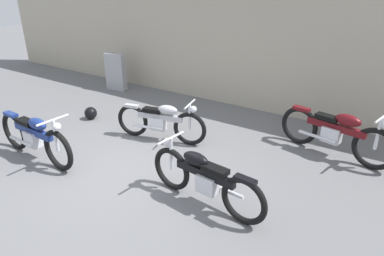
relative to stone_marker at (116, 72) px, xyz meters
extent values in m
plane|color=slate|center=(3.42, -3.35, -0.53)|extent=(40.00, 40.00, 0.00)
cube|color=#B2A893|center=(3.42, 0.88, 1.09)|extent=(18.00, 0.30, 3.24)
cube|color=#9E9EA3|center=(0.00, 0.00, 0.00)|extent=(0.64, 0.27, 1.06)
sphere|color=black|center=(1.14, -1.98, -0.39)|extent=(0.29, 0.29, 0.29)
torus|color=black|center=(2.52, -3.85, -0.16)|extent=(0.74, 0.11, 0.74)
torus|color=black|center=(1.15, -3.81, -0.16)|extent=(0.74, 0.11, 0.74)
cube|color=silver|center=(1.78, -3.83, -0.14)|extent=(0.33, 0.21, 0.28)
cube|color=navy|center=(1.83, -3.83, 0.02)|extent=(1.04, 0.13, 0.12)
ellipsoid|color=navy|center=(2.01, -3.83, 0.20)|extent=(0.45, 0.21, 0.20)
cube|color=black|center=(1.65, -3.82, 0.15)|extent=(0.41, 0.19, 0.08)
cube|color=navy|center=(1.15, -3.81, 0.18)|extent=(0.33, 0.13, 0.06)
cylinder|color=silver|center=(2.52, -3.85, 0.12)|extent=(0.06, 0.06, 0.56)
cylinder|color=silver|center=(2.52, -3.85, 0.39)|extent=(0.05, 0.59, 0.04)
sphere|color=silver|center=(2.60, -3.85, 0.29)|extent=(0.14, 0.14, 0.14)
cylinder|color=silver|center=(1.58, -3.94, -0.21)|extent=(0.71, 0.08, 0.06)
torus|color=black|center=(6.95, -0.84, -0.15)|extent=(0.76, 0.24, 0.76)
torus|color=black|center=(5.58, -0.56, -0.15)|extent=(0.76, 0.24, 0.76)
cube|color=silver|center=(6.21, -0.69, -0.13)|extent=(0.37, 0.27, 0.29)
cube|color=#590F14|center=(6.26, -0.70, 0.04)|extent=(1.07, 0.32, 0.12)
ellipsoid|color=#590F14|center=(6.45, -0.74, 0.22)|extent=(0.49, 0.30, 0.21)
cube|color=black|center=(6.08, -0.67, 0.17)|extent=(0.45, 0.27, 0.08)
cube|color=#590F14|center=(5.58, -0.56, 0.20)|extent=(0.35, 0.19, 0.06)
cylinder|color=silver|center=(6.95, -0.84, 0.13)|extent=(0.06, 0.06, 0.57)
cylinder|color=silver|center=(6.95, -0.84, 0.42)|extent=(0.16, 0.60, 0.04)
cylinder|color=silver|center=(5.98, -0.77, -0.20)|extent=(0.73, 0.21, 0.06)
torus|color=black|center=(3.83, -1.82, -0.19)|extent=(0.68, 0.24, 0.68)
torus|color=black|center=(2.60, -2.11, -0.19)|extent=(0.68, 0.24, 0.68)
cube|color=silver|center=(3.17, -1.98, -0.17)|extent=(0.33, 0.25, 0.26)
cube|color=#ADADB2|center=(3.21, -1.97, -0.02)|extent=(0.95, 0.31, 0.11)
ellipsoid|color=#ADADB2|center=(3.38, -1.93, 0.15)|extent=(0.44, 0.28, 0.19)
cube|color=black|center=(3.05, -2.00, 0.10)|extent=(0.40, 0.25, 0.07)
cube|color=#ADADB2|center=(2.60, -2.11, 0.13)|extent=(0.32, 0.18, 0.06)
cylinder|color=silver|center=(3.83, -1.82, 0.07)|extent=(0.05, 0.05, 0.51)
cylinder|color=silver|center=(3.83, -1.82, 0.32)|extent=(0.16, 0.53, 0.03)
sphere|color=silver|center=(3.90, -1.80, 0.23)|extent=(0.13, 0.13, 0.13)
cylinder|color=silver|center=(3.01, -2.13, -0.24)|extent=(0.65, 0.21, 0.06)
torus|color=black|center=(4.45, -3.24, -0.18)|extent=(0.70, 0.16, 0.70)
torus|color=black|center=(5.74, -3.37, -0.18)|extent=(0.70, 0.16, 0.70)
cube|color=silver|center=(5.14, -3.31, -0.16)|extent=(0.32, 0.22, 0.27)
cube|color=black|center=(5.09, -3.31, -0.01)|extent=(0.99, 0.19, 0.11)
ellipsoid|color=black|center=(4.92, -3.29, 0.16)|extent=(0.44, 0.23, 0.19)
cube|color=black|center=(5.26, -3.33, 0.11)|extent=(0.40, 0.21, 0.08)
cube|color=black|center=(5.74, -3.37, 0.14)|extent=(0.32, 0.15, 0.06)
cylinder|color=silver|center=(4.45, -3.24, 0.08)|extent=(0.05, 0.05, 0.53)
cylinder|color=silver|center=(4.45, -3.24, 0.34)|extent=(0.09, 0.56, 0.03)
sphere|color=silver|center=(4.37, -3.24, 0.25)|extent=(0.13, 0.13, 0.13)
cylinder|color=silver|center=(5.34, -3.22, -0.23)|extent=(0.67, 0.12, 0.06)
camera|label=1|loc=(7.24, -6.85, 2.52)|focal=31.98mm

